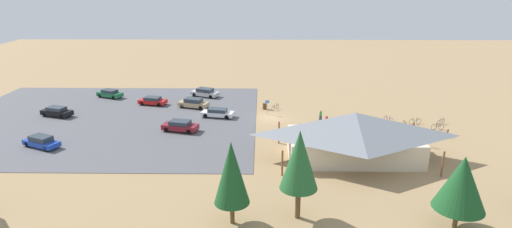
% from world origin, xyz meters
% --- Properties ---
extents(ground, '(160.00, 160.00, 0.00)m').
position_xyz_m(ground, '(0.00, 0.00, 0.00)').
color(ground, '#9E7F56').
rests_on(ground, ground).
extents(parking_lot_asphalt, '(42.71, 34.69, 0.05)m').
position_xyz_m(parking_lot_asphalt, '(23.46, 0.87, 0.03)').
color(parking_lot_asphalt, '#56565B').
rests_on(parking_lot_asphalt, ground).
extents(bike_pavilion, '(16.19, 9.06, 5.25)m').
position_xyz_m(bike_pavilion, '(-8.71, 14.05, 2.91)').
color(bike_pavilion, beige).
rests_on(bike_pavilion, ground).
extents(trash_bin, '(0.60, 0.60, 0.90)m').
position_xyz_m(trash_bin, '(0.83, -4.12, 0.45)').
color(trash_bin, brown).
rests_on(trash_bin, ground).
extents(lot_sign, '(0.56, 0.08, 2.20)m').
position_xyz_m(lot_sign, '(0.48, -1.59, 1.41)').
color(lot_sign, '#99999E').
rests_on(lot_sign, ground).
extents(pine_far_east, '(2.84, 2.84, 7.04)m').
position_xyz_m(pine_far_east, '(3.61, 27.08, 4.44)').
color(pine_far_east, brown).
rests_on(pine_far_east, ground).
extents(pine_midwest, '(3.09, 3.09, 7.66)m').
position_xyz_m(pine_midwest, '(-1.70, 26.20, 5.15)').
color(pine_midwest, brown).
rests_on(pine_midwest, ground).
extents(pine_mideast, '(3.93, 3.93, 6.19)m').
position_xyz_m(pine_mideast, '(-13.96, 27.66, 4.00)').
color(pine_mideast, brown).
rests_on(pine_mideast, ground).
extents(bicycle_black_near_sign, '(1.71, 0.48, 0.83)m').
position_xyz_m(bicycle_black_near_sign, '(-21.68, 4.66, 0.39)').
color(bicycle_black_near_sign, black).
rests_on(bicycle_black_near_sign, ground).
extents(bicycle_white_edge_south, '(1.52, 0.79, 0.79)m').
position_xyz_m(bicycle_white_edge_south, '(-20.19, 7.19, 0.36)').
color(bicycle_white_edge_south, black).
rests_on(bicycle_white_edge_south, ground).
extents(bicycle_red_yard_right, '(0.91, 1.51, 0.90)m').
position_xyz_m(bicycle_red_yard_right, '(-21.94, 7.08, 0.40)').
color(bicycle_red_yard_right, black).
rests_on(bicycle_red_yard_right, ground).
extents(bicycle_purple_lone_west, '(0.91, 1.44, 0.77)m').
position_xyz_m(bicycle_purple_lone_west, '(-16.21, 1.45, 0.35)').
color(bicycle_purple_lone_west, black).
rests_on(bicycle_purple_lone_west, ground).
extents(bicycle_green_yard_left, '(1.12, 1.50, 0.86)m').
position_xyz_m(bicycle_green_yard_left, '(-0.76, -3.77, 0.39)').
color(bicycle_green_yard_left, black).
rests_on(bicycle_green_yard_left, ground).
extents(bicycle_teal_front_row, '(1.70, 0.48, 0.85)m').
position_xyz_m(bicycle_teal_front_row, '(-19.53, 2.49, 0.39)').
color(bicycle_teal_front_row, black).
rests_on(bicycle_teal_front_row, ground).
extents(bicycle_yellow_trailside, '(0.71, 1.68, 0.84)m').
position_xyz_m(bicycle_yellow_trailside, '(-17.17, 7.18, 0.38)').
color(bicycle_yellow_trailside, black).
rests_on(bicycle_yellow_trailside, ground).
extents(bicycle_blue_by_bin, '(1.38, 1.02, 0.76)m').
position_xyz_m(bicycle_blue_by_bin, '(-23.03, 2.42, 0.35)').
color(bicycle_blue_by_bin, black).
rests_on(bicycle_blue_by_bin, ground).
extents(bicycle_orange_yard_center, '(0.48, 1.76, 0.83)m').
position_xyz_m(bicycle_orange_yard_center, '(-17.69, 3.76, 0.39)').
color(bicycle_orange_yard_center, black).
rests_on(bicycle_orange_yard_center, ground).
extents(car_black_second_row, '(4.77, 3.02, 1.38)m').
position_xyz_m(car_black_second_row, '(30.52, -0.14, 0.74)').
color(car_black_second_row, black).
rests_on(car_black_second_row, parking_lot_asphalt).
extents(car_blue_front_row, '(4.83, 3.45, 1.38)m').
position_xyz_m(car_blue_front_row, '(26.94, 11.41, 0.73)').
color(car_blue_front_row, '#1E42B2').
rests_on(car_blue_front_row, parking_lot_asphalt).
extents(car_red_mid_lot, '(4.53, 2.66, 1.25)m').
position_xyz_m(car_red_mid_lot, '(18.28, -6.13, 0.68)').
color(car_red_mid_lot, red).
rests_on(car_red_mid_lot, parking_lot_asphalt).
extents(car_maroon_inner_stall, '(4.86, 2.91, 1.40)m').
position_xyz_m(car_maroon_inner_stall, '(11.77, 5.73, 0.75)').
color(car_maroon_inner_stall, maroon).
rests_on(car_maroon_inner_stall, parking_lot_asphalt).
extents(car_silver_aisle_side, '(4.98, 3.55, 1.40)m').
position_xyz_m(car_silver_aisle_side, '(10.73, -11.00, 0.75)').
color(car_silver_aisle_side, '#BCBCC1').
rests_on(car_silver_aisle_side, parking_lot_asphalt).
extents(car_white_by_curb, '(4.81, 2.54, 1.25)m').
position_xyz_m(car_white_by_curb, '(7.53, -0.07, 0.68)').
color(car_white_by_curb, white).
rests_on(car_white_by_curb, parking_lot_asphalt).
extents(car_green_far_end, '(4.60, 3.28, 1.35)m').
position_xyz_m(car_green_far_end, '(26.38, -10.17, 0.72)').
color(car_green_far_end, '#1E6B3D').
rests_on(car_green_far_end, parking_lot_asphalt).
extents(car_tan_near_entry, '(4.88, 3.02, 1.46)m').
position_xyz_m(car_tan_near_entry, '(11.67, -4.64, 0.77)').
color(car_tan_near_entry, tan).
rests_on(car_tan_near_entry, parking_lot_asphalt).
extents(visitor_crossing_yard, '(0.37, 0.40, 1.64)m').
position_xyz_m(visitor_crossing_yard, '(-6.84, 1.47, 0.86)').
color(visitor_crossing_yard, '#2D3347').
rests_on(visitor_crossing_yard, ground).
extents(visitor_at_bikes, '(0.36, 0.37, 1.73)m').
position_xyz_m(visitor_at_bikes, '(-7.28, 4.00, 0.91)').
color(visitor_at_bikes, '#2D3347').
rests_on(visitor_at_bikes, ground).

